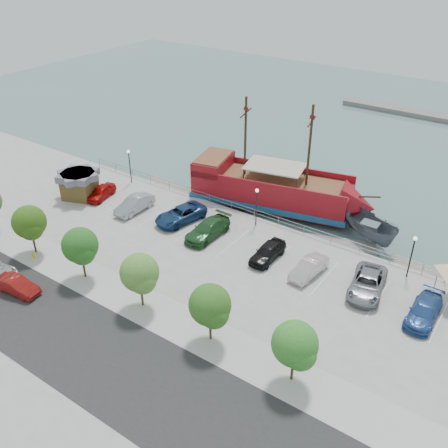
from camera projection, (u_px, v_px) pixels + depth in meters
The scene contains 29 objects.
ground at pixel (221, 262), 48.89m from camera, with size 160.00×160.00×0.00m, color slate.
land_slab at pixel (44, 405), 33.86m from camera, with size 100.00×58.00×1.20m, color #959492.
street at pixel (98, 353), 37.07m from camera, with size 100.00×8.00×0.04m, color black.
sidewalk at pixel (152, 309), 41.31m from camera, with size 100.00×4.00×0.05m, color #B0B0B0.
seawall_railing at pixel (262, 216), 53.61m from camera, with size 50.00×0.06×1.00m.
pirate_ship at pixel (284, 192), 56.74m from camera, with size 21.43×9.93×13.28m.
patrol_boat at pixel (369, 230), 51.27m from camera, with size 2.75×7.32×2.83m, color #4D535D.
dock_west at pixel (171, 188), 62.02m from camera, with size 7.78×2.22×0.44m, color gray.
dock_mid at pixel (340, 245), 51.11m from camera, with size 7.33×2.09×0.42m, color gray.
dock_east at pixel (424, 273), 47.02m from camera, with size 6.56×1.88×0.38m, color gray.
shed at pixel (79, 184), 57.71m from camera, with size 4.79×4.79×3.07m.
street_sedan at pixel (16, 285), 42.94m from camera, with size 1.52×4.35×1.43m, color maroon.
fire_hydrant at pixel (34, 255), 47.45m from camera, with size 0.25×0.25×0.73m.
lamp_post_left at pixel (129, 160), 60.19m from camera, with size 0.36×0.36×4.28m.
lamp_post_mid at pixel (257, 201), 51.44m from camera, with size 0.36×0.36×4.28m.
lamp_post_right at pixel (413, 250), 43.67m from camera, with size 0.36×0.36×4.28m.
tree_b at pixel (30, 224), 46.78m from camera, with size 3.30×3.20×5.00m.
tree_c at pixel (81, 247), 43.38m from camera, with size 3.30×3.20×5.00m.
tree_d at pixel (140, 275), 39.98m from camera, with size 3.30×3.20×5.00m.
tree_e at pixel (211, 307), 36.58m from camera, with size 3.30×3.20×5.00m.
tree_f at pixel (296, 346), 33.18m from camera, with size 3.30×3.20×5.00m.
parked_car_a at pixel (101, 192), 57.86m from camera, with size 1.72×4.28×1.46m, color #B10E0A.
parked_car_b at pixel (135, 204), 55.12m from camera, with size 1.74×4.99×1.65m, color #959AA5.
parked_car_c at pixel (181, 214), 53.23m from camera, with size 2.71×5.87×1.63m, color navy.
parked_car_d at pixel (208, 229), 50.58m from camera, with size 2.34×5.76×1.67m, color #255528.
parked_car_e at pixel (268, 252), 47.17m from camera, with size 1.88×4.67×1.59m, color black.
parked_car_f at pixel (309, 268), 45.06m from camera, with size 1.60×4.57×1.51m, color beige.
parked_car_g at pixel (367, 284), 42.97m from camera, with size 2.73×5.91×1.64m, color gray.
parked_car_h at pixel (424, 311), 39.98m from camera, with size 2.14×5.25×1.52m, color #294C8E.
Camera 1 is at (22.92, -32.75, 27.39)m, focal length 40.00 mm.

